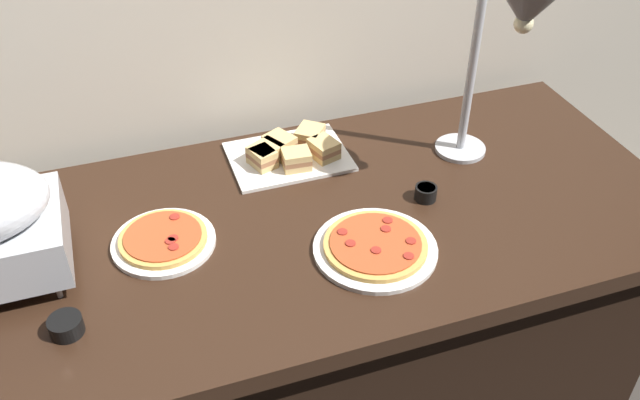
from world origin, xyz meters
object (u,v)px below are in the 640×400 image
at_px(sauce_cup_near, 426,192).
at_px(sandwich_platter, 290,152).
at_px(pizza_plate_front, 375,247).
at_px(heat_lamp, 514,26).
at_px(pizza_plate_center, 164,240).
at_px(sauce_cup_far, 66,325).

bearing_deg(sauce_cup_near, sandwich_platter, 134.42).
bearing_deg(pizza_plate_front, sauce_cup_near, 35.79).
height_order(pizza_plate_front, sandwich_platter, sandwich_platter).
xyz_separation_m(heat_lamp, pizza_plate_front, (-0.39, -0.17, -0.42)).
height_order(pizza_plate_center, sandwich_platter, sandwich_platter).
bearing_deg(pizza_plate_front, heat_lamp, 23.43).
distance_m(pizza_plate_front, pizza_plate_center, 0.50).
relative_size(heat_lamp, sauce_cup_far, 7.89).
distance_m(pizza_plate_front, sauce_cup_near, 0.24).
distance_m(heat_lamp, pizza_plate_front, 0.59).
xyz_separation_m(pizza_plate_front, sauce_cup_near, (0.20, 0.14, 0.01)).
xyz_separation_m(sandwich_platter, sauce_cup_near, (0.27, -0.28, -0.00)).
bearing_deg(pizza_plate_center, sauce_cup_near, -3.57).
bearing_deg(sauce_cup_far, heat_lamp, 10.10).
bearing_deg(sandwich_platter, sauce_cup_far, -143.81).
relative_size(heat_lamp, sandwich_platter, 1.71).
relative_size(sandwich_platter, sauce_cup_near, 5.70).
distance_m(sandwich_platter, sauce_cup_near, 0.39).
relative_size(pizza_plate_front, sauce_cup_near, 5.15).
xyz_separation_m(pizza_plate_front, pizza_plate_center, (-0.46, 0.18, 0.00)).
bearing_deg(sandwich_platter, pizza_plate_center, -147.91).
bearing_deg(sandwich_platter, pizza_plate_front, -79.50).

